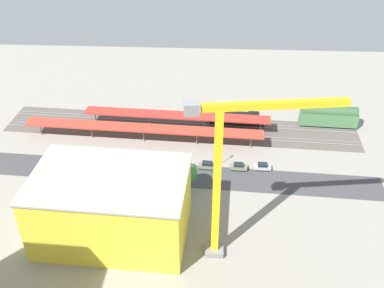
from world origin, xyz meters
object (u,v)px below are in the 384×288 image
parked_car_3 (184,165)px  parked_car_5 (131,164)px  parked_car_1 (238,167)px  box_truck_1 (89,181)px  parked_car_2 (207,166)px  platform_canopy_far (177,115)px  box_truck_0 (80,181)px  parked_car_4 (159,163)px  street_tree_0 (186,172)px  box_truck_2 (102,182)px  locomotive (237,118)px  parked_car_0 (262,167)px  construction_building (112,207)px  street_tree_2 (120,171)px  tower_crane (230,170)px  platform_canopy_near (143,128)px  street_tree_3 (87,169)px  street_tree_1 (75,166)px  traffic_light (218,151)px  passenger_coach (329,116)px

parked_car_3 → parked_car_5: (13.26, 0.23, -0.05)m
parked_car_1 → box_truck_1: box_truck_1 is taller
parked_car_2 → platform_canopy_far: bearing=-64.2°
parked_car_5 → box_truck_0: size_ratio=0.52×
parked_car_4 → street_tree_0: size_ratio=0.54×
box_truck_2 → parked_car_4: bearing=-142.2°
locomotive → parked_car_0: (-5.75, 21.69, -1.13)m
construction_building → box_truck_2: bearing=-64.8°
parked_car_5 → box_truck_0: 13.72m
parked_car_4 → street_tree_2: bearing=48.9°
platform_canopy_far → street_tree_0: 27.91m
construction_building → tower_crane: bearing=174.0°
platform_canopy_near → tower_crane: size_ratio=1.92×
locomotive → street_tree_2: (27.84, 30.21, 2.74)m
parked_car_2 → box_truck_1: 28.77m
platform_canopy_far → box_truck_0: 34.50m
platform_canopy_near → locomotive: 27.60m
platform_canopy_far → parked_car_0: platform_canopy_far is taller
locomotive → parked_car_3: size_ratio=3.62×
parked_car_5 → street_tree_3: street_tree_3 is taller
box_truck_1 → street_tree_1: size_ratio=1.11×
street_tree_1 → parked_car_2: bearing=-165.4°
parked_car_1 → box_truck_0: box_truck_0 is taller
parked_car_2 → tower_crane: size_ratio=0.14×
platform_canopy_far → traffic_light: size_ratio=7.73×
parked_car_3 → street_tree_2: (14.20, 8.38, 3.87)m
passenger_coach → tower_crane: (29.62, 48.99, 16.63)m
parked_car_3 → construction_building: construction_building is taller
box_truck_2 → traffic_light: 28.73m
parked_car_5 → street_tree_0: street_tree_0 is taller
parked_car_0 → parked_car_1: parked_car_1 is taller
construction_building → parked_car_0: bearing=-140.5°
box_truck_0 → box_truck_2: box_truck_0 is taller
street_tree_0 → street_tree_1: (25.81, -0.72, 0.14)m
street_tree_2 → box_truck_0: bearing=3.3°
passenger_coach → box_truck_0: size_ratio=1.86×
tower_crane → street_tree_1: (34.67, -19.07, -14.72)m
street_tree_2 → parked_car_4: bearing=-131.1°
locomotive → parked_car_0: size_ratio=3.79×
construction_building → tower_crane: (-22.69, 3.71, 12.89)m
locomotive → street_tree_1: street_tree_1 is taller
parked_car_1 → parked_car_3: size_ratio=0.99×
platform_canopy_far → box_truck_0: platform_canopy_far is taller
street_tree_0 → traffic_light: bearing=-126.0°
platform_canopy_near → box_truck_0: size_ratio=7.38×
parked_car_5 → box_truck_0: bearing=39.5°
parked_car_5 → traffic_light: 21.84m
street_tree_0 → platform_canopy_far: bearing=-80.8°
parked_car_0 → tower_crane: size_ratio=0.13×
parked_car_4 → parked_car_5: bearing=6.0°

